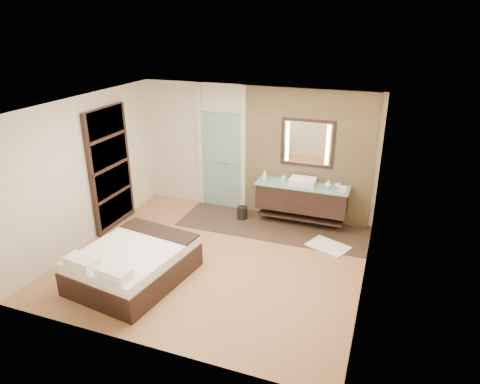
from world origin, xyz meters
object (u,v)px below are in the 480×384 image
at_px(mirror_unit, 307,143).
at_px(bed, 133,264).
at_px(vanity, 302,198).
at_px(waste_bin, 242,213).

xyz_separation_m(mirror_unit, bed, (-2.08, -3.15, -1.36)).
bearing_deg(vanity, bed, -125.53).
bearing_deg(waste_bin, mirror_unit, 19.96).
distance_m(bed, waste_bin, 2.85).
bearing_deg(bed, waste_bin, 80.05).
relative_size(vanity, mirror_unit, 1.75).
bearing_deg(vanity, waste_bin, -170.66).
bearing_deg(bed, mirror_unit, 64.55).
bearing_deg(mirror_unit, waste_bin, -160.04).
xyz_separation_m(vanity, waste_bin, (-1.20, -0.20, -0.44)).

